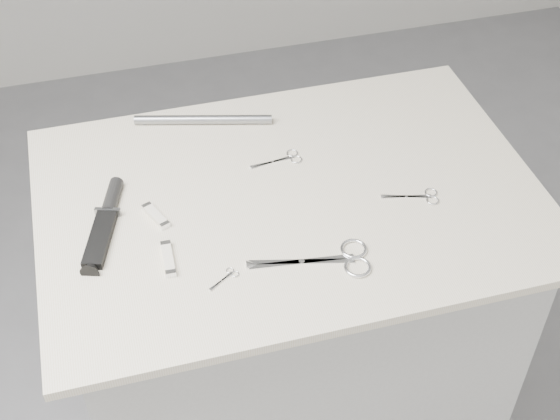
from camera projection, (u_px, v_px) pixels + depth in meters
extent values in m
cube|color=#BCBCBA|center=(288.00, 339.00, 1.88)|extent=(0.90, 0.60, 0.90)
cube|color=beige|center=(290.00, 198.00, 1.56)|extent=(1.00, 0.70, 0.02)
cube|color=silver|center=(302.00, 262.00, 1.42)|extent=(0.20, 0.07, 0.00)
cylinder|color=silver|center=(302.00, 262.00, 1.42)|extent=(0.01, 0.01, 0.01)
torus|color=silver|center=(354.00, 249.00, 1.44)|extent=(0.05, 0.05, 0.01)
torus|color=silver|center=(358.00, 267.00, 1.41)|extent=(0.05, 0.05, 0.01)
cube|color=silver|center=(406.00, 197.00, 1.55)|extent=(0.10, 0.04, 0.00)
cylinder|color=silver|center=(406.00, 196.00, 1.55)|extent=(0.01, 0.01, 0.00)
torus|color=silver|center=(431.00, 193.00, 1.56)|extent=(0.03, 0.03, 0.00)
torus|color=silver|center=(433.00, 200.00, 1.54)|extent=(0.03, 0.03, 0.00)
cube|color=silver|center=(273.00, 162.00, 1.63)|extent=(0.10, 0.03, 0.00)
cylinder|color=silver|center=(273.00, 162.00, 1.63)|extent=(0.01, 0.01, 0.00)
torus|color=silver|center=(292.00, 153.00, 1.65)|extent=(0.03, 0.03, 0.00)
torus|color=silver|center=(296.00, 160.00, 1.63)|extent=(0.03, 0.03, 0.00)
cube|color=silver|center=(221.00, 281.00, 1.38)|extent=(0.05, 0.04, 0.00)
cylinder|color=silver|center=(221.00, 281.00, 1.38)|extent=(0.00, 0.00, 0.00)
torus|color=silver|center=(230.00, 271.00, 1.40)|extent=(0.02, 0.02, 0.00)
torus|color=silver|center=(235.00, 274.00, 1.40)|extent=(0.02, 0.02, 0.00)
cube|color=black|center=(100.00, 238.00, 1.45)|extent=(0.08, 0.15, 0.02)
cube|color=gray|center=(108.00, 212.00, 1.50)|extent=(0.05, 0.02, 0.02)
cylinder|color=black|center=(112.00, 197.00, 1.54)|extent=(0.06, 0.09, 0.03)
cube|color=white|center=(168.00, 259.00, 1.42)|extent=(0.02, 0.08, 0.01)
cube|color=silver|center=(166.00, 245.00, 1.44)|extent=(0.02, 0.01, 0.01)
cube|color=silver|center=(171.00, 274.00, 1.39)|extent=(0.02, 0.01, 0.01)
cube|color=white|center=(156.00, 216.00, 1.50)|extent=(0.04, 0.07, 0.01)
cube|color=silver|center=(147.00, 207.00, 1.52)|extent=(0.02, 0.01, 0.01)
cube|color=silver|center=(165.00, 226.00, 1.48)|extent=(0.02, 0.01, 0.01)
cylinder|color=gray|center=(203.00, 120.00, 1.72)|extent=(0.30, 0.10, 0.02)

